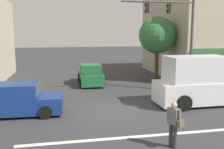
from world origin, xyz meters
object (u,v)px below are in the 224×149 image
at_px(sedan_approaching_near, 20,101).
at_px(sedan_parked_curbside, 91,75).
at_px(pedestrian_foreground_with_bag, 174,122).
at_px(street_tree, 157,35).
at_px(utility_pole_far_right, 190,27).
at_px(box_truck_waiting_far, 201,83).
at_px(traffic_light_mast, 178,30).

height_order(sedan_approaching_near, sedan_parked_curbside, same).
bearing_deg(pedestrian_foreground_with_bag, sedan_approaching_near, 139.63).
xyz_separation_m(street_tree, pedestrian_foreground_with_bag, (-4.03, -12.28, -2.84)).
relative_size(street_tree, utility_pole_far_right, 0.61).
distance_m(sedan_parked_curbside, pedestrian_foreground_with_bag, 12.24).
distance_m(box_truck_waiting_far, sedan_approaching_near, 9.79).
bearing_deg(box_truck_waiting_far, pedestrian_foreground_with_bag, -128.11).
distance_m(utility_pole_far_right, sedan_parked_curbside, 9.53).
bearing_deg(box_truck_waiting_far, sedan_approaching_near, -179.90).
relative_size(box_truck_waiting_far, pedestrian_foreground_with_bag, 3.36).
bearing_deg(sedan_approaching_near, sedan_parked_curbside, 58.75).
distance_m(sedan_approaching_near, sedan_parked_curbside, 8.38).
xyz_separation_m(street_tree, sedan_parked_curbside, (-5.54, -0.13, -3.08)).
bearing_deg(sedan_parked_curbside, utility_pole_far_right, 4.92).
bearing_deg(box_truck_waiting_far, sedan_parked_curbside, 127.24).
xyz_separation_m(sedan_parked_curbside, pedestrian_foreground_with_bag, (1.51, -12.14, 0.24)).
xyz_separation_m(utility_pole_far_right, sedan_parked_curbside, (-8.72, -0.75, -3.78)).
distance_m(utility_pole_far_right, traffic_light_mast, 6.04).
distance_m(box_truck_waiting_far, sedan_parked_curbside, 8.99).
xyz_separation_m(box_truck_waiting_far, sedan_approaching_near, (-9.78, -0.02, -0.54)).
bearing_deg(street_tree, utility_pole_far_right, 10.96).
height_order(traffic_light_mast, sedan_approaching_near, traffic_light_mast).
bearing_deg(box_truck_waiting_far, street_tree, 89.17).
bearing_deg(street_tree, pedestrian_foreground_with_bag, -108.15).
relative_size(street_tree, box_truck_waiting_far, 0.95).
xyz_separation_m(street_tree, box_truck_waiting_far, (-0.11, -7.28, -2.54)).
distance_m(traffic_light_mast, box_truck_waiting_far, 4.14).
bearing_deg(street_tree, sedan_parked_curbside, -178.61).
height_order(box_truck_waiting_far, sedan_approaching_near, box_truck_waiting_far).
bearing_deg(box_truck_waiting_far, traffic_light_mast, 92.65).
distance_m(sedan_approaching_near, pedestrian_foreground_with_bag, 7.69).
height_order(street_tree, utility_pole_far_right, utility_pole_far_right).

